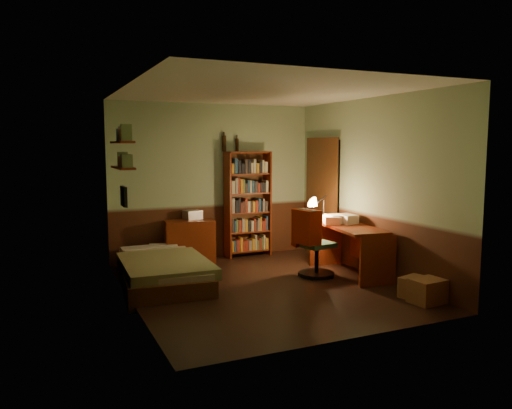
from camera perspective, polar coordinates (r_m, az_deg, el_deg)
name	(u,v)px	position (r m, az deg, el deg)	size (l,w,h in m)	color
floor	(264,288)	(6.84, 0.86, -9.50)	(3.50, 4.00, 0.02)	black
ceiling	(264,91)	(6.61, 0.91, 12.88)	(3.50, 4.00, 0.02)	silver
wall_back	(214,182)	(8.46, -4.87, 2.62)	(3.50, 0.02, 2.60)	#97B288
wall_left	(129,197)	(6.07, -14.36, 0.83)	(0.02, 4.00, 2.60)	#97B288
wall_right	(372,187)	(7.51, 13.17, 1.95)	(0.02, 4.00, 2.60)	#97B288
wall_front	(352,209)	(4.86, 10.92, -0.51)	(3.50, 0.02, 2.60)	#97B288
doorway	(323,199)	(8.58, 7.66, 0.63)	(0.06, 0.90, 2.00)	black
door_trim	(321,199)	(8.56, 7.46, 0.62)	(0.02, 0.98, 2.08)	#462610
bed	(162,261)	(7.14, -10.71, -6.36)	(1.08, 2.02, 0.60)	olive
dresser	(190,242)	(8.20, -7.55, -4.25)	(0.79, 0.39, 0.70)	#62210D
mini_stereo	(193,215)	(8.27, -7.26, -1.17)	(0.27, 0.21, 0.15)	#B2B2B7
bookshelf	(248,204)	(8.55, -0.94, 0.02)	(0.77, 0.24, 1.81)	#62210D
bottle_left	(224,143)	(8.45, -3.67, 6.97)	(0.07, 0.07, 0.27)	black
bottle_right	(237,145)	(8.53, -2.19, 6.81)	(0.06, 0.06, 0.22)	black
desk	(350,250)	(7.52, 10.65, -5.17)	(0.57, 1.37, 0.73)	#62210D
paper_stack	(331,220)	(7.59, 8.60, -1.75)	(0.22, 0.30, 0.12)	silver
desk_lamp	(324,202)	(7.72, 7.76, 0.23)	(0.18, 0.18, 0.61)	black
office_chair	(317,243)	(7.35, 6.97, -4.42)	(0.49, 0.43, 0.98)	#2D5236
red_jacket	(306,194)	(7.13, 5.69, 1.22)	(0.23, 0.42, 0.49)	#A92100
wall_shelf_lower	(123,168)	(7.15, -14.98, 4.08)	(0.20, 0.90, 0.03)	#62210D
wall_shelf_upper	(122,142)	(7.15, -15.06, 6.88)	(0.20, 0.90, 0.03)	#62210D
framed_picture	(124,196)	(6.67, -14.88, 0.90)	(0.04, 0.32, 0.26)	black
cardboard_box_a	(427,291)	(6.49, 18.97, -9.33)	(0.39, 0.32, 0.30)	#8F5F38
cardboard_box_b	(416,287)	(6.67, 17.79, -9.01)	(0.36, 0.30, 0.26)	#8F5F38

